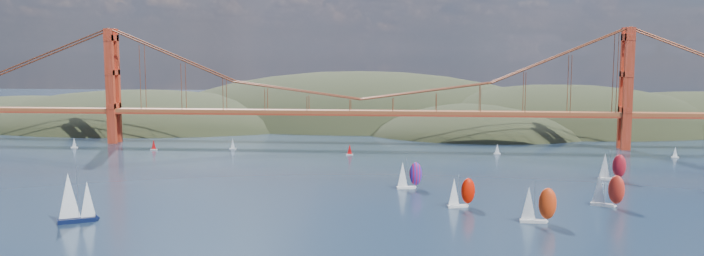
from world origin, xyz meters
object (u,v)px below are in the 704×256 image
racer_rwb (409,175)px  racer_3 (612,166)px  racer_0 (461,192)px  racer_2 (607,189)px  sloop_navy (74,198)px  racer_1 (538,204)px

racer_rwb → racer_3: bearing=0.6°
racer_0 → racer_2: size_ratio=0.90×
racer_2 → racer_3: size_ratio=1.02×
racer_0 → racer_3: 71.51m
sloop_navy → racer_3: sloop_navy is taller
racer_0 → racer_2: racer_2 is taller
racer_1 → racer_2: (23.47, 21.05, -0.03)m
racer_3 → racer_rwb: size_ratio=1.06×
sloop_navy → racer_rwb: (87.22, 52.08, -1.91)m
sloop_navy → racer_rwb: bearing=1.8°
racer_1 → racer_2: 31.53m
racer_2 → racer_rwb: racer_2 is taller
racer_1 → racer_rwb: 53.66m
racer_2 → racer_rwb: size_ratio=1.09×
racer_0 → racer_1: size_ratio=0.89×
sloop_navy → racer_1: bearing=-24.0°
sloop_navy → racer_2: 148.12m
sloop_navy → racer_2: sloop_navy is taller
sloop_navy → racer_0: bearing=-14.3°
racer_0 → racer_3: size_ratio=0.91×
racer_rwb → racer_1: bearing=-66.4°
racer_3 → sloop_navy: bearing=-145.5°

